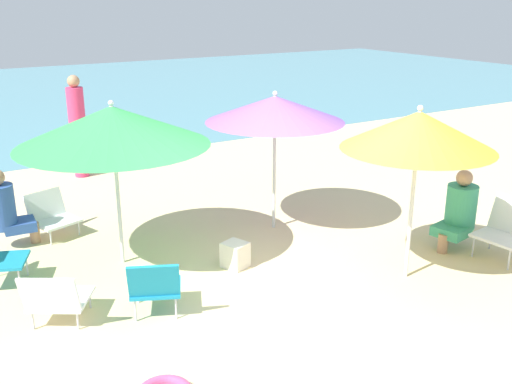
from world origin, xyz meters
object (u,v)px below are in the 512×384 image
umbrella_yellow (418,131)px  person_b (78,126)px  umbrella_green (113,126)px  beach_chair_a (507,227)px  beach_bag (235,255)px  umbrella_purple (275,109)px  person_c (5,209)px  beach_chair_e (56,297)px  beach_chair_c (155,285)px  person_a (459,210)px  beach_chair_d (51,214)px

umbrella_yellow → person_b: umbrella_yellow is taller
umbrella_green → person_b: umbrella_green is taller
beach_chair_a → beach_bag: beach_chair_a is taller
umbrella_green → umbrella_purple: 2.04m
umbrella_green → beach_bag: 1.92m
person_c → beach_bag: (2.05, -1.89, -0.34)m
beach_chair_e → person_c: 2.12m
beach_chair_c → beach_chair_e: (-0.82, 0.33, -0.04)m
umbrella_purple → person_c: bearing=159.8°
beach_chair_e → beach_bag: beach_chair_e is taller
person_c → beach_chair_a: bearing=-30.8°
person_a → person_b: bearing=-71.4°
umbrella_yellow → beach_chair_d: umbrella_yellow is taller
umbrella_purple → beach_chair_c: (-2.17, -1.32, -1.23)m
umbrella_green → person_b: 3.72m
umbrella_purple → beach_chair_a: umbrella_purple is taller
beach_chair_c → beach_bag: bearing=-40.1°
beach_chair_e → person_a: (4.55, -0.65, 0.18)m
person_a → umbrella_purple: bearing=-58.0°
umbrella_purple → beach_chair_c: size_ratio=2.66×
umbrella_yellow → beach_chair_e: 3.80m
beach_chair_a → beach_chair_e: beach_chair_a is taller
person_a → person_c: size_ratio=0.97×
person_b → umbrella_green: bearing=-133.6°
umbrella_yellow → beach_chair_a: (1.34, -0.22, -1.24)m
beach_chair_d → person_a: size_ratio=0.68×
umbrella_purple → person_c: size_ratio=1.82×
beach_chair_a → umbrella_purple: bearing=-57.0°
umbrella_green → person_b: size_ratio=1.23×
beach_chair_a → beach_bag: (-2.79, 1.38, -0.22)m
beach_chair_a → person_c: person_c is taller
beach_chair_d → person_b: size_ratio=0.38×
umbrella_yellow → beach_chair_a: 1.84m
beach_chair_d → person_a: (4.08, -2.88, 0.19)m
umbrella_yellow → person_a: bearing=14.8°
umbrella_green → beach_chair_e: umbrella_green is taller
umbrella_yellow → person_c: 4.78m
umbrella_green → beach_chair_c: (-0.13, -1.31, -1.25)m
umbrella_purple → beach_bag: (-1.01, -0.77, -1.41)m
beach_chair_a → person_a: person_a is taller
beach_chair_e → umbrella_green: bearing=-12.0°
umbrella_green → beach_chair_a: umbrella_green is taller
beach_chair_e → umbrella_yellow: bearing=-73.4°
umbrella_green → beach_chair_c: size_ratio=3.08×
beach_chair_a → person_c: (-4.84, 3.27, 0.12)m
beach_bag → person_b: bearing=96.3°
person_c → beach_bag: 2.81m
beach_chair_e → person_c: (-0.07, 2.11, 0.21)m
beach_chair_e → beach_bag: bearing=-51.7°
person_a → beach_bag: size_ratio=3.29×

